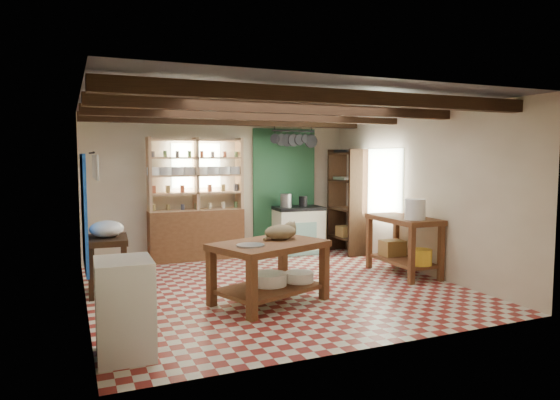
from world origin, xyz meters
name	(u,v)px	position (x,y,z in m)	size (l,w,h in m)	color
floor	(273,287)	(0.00, 0.00, -0.01)	(5.00, 5.00, 0.02)	maroon
ceiling	(273,103)	(0.00, 0.00, 2.60)	(5.00, 5.00, 0.02)	#4E4E53
wall_back	(223,187)	(0.00, 2.50, 1.30)	(5.00, 0.04, 2.60)	beige
wall_front	(373,216)	(0.00, -2.50, 1.30)	(5.00, 0.04, 2.60)	beige
wall_left	(83,203)	(-2.50, 0.00, 1.30)	(0.04, 5.00, 2.60)	beige
wall_right	(417,192)	(2.50, 0.00, 1.30)	(0.04, 5.00, 2.60)	beige
ceiling_beams	(273,112)	(0.00, 0.00, 2.48)	(5.00, 3.80, 0.15)	#321E11
blue_wall_patch	(84,212)	(-2.47, 0.90, 1.10)	(0.04, 1.40, 1.60)	blue
green_wall_patch	(284,188)	(1.25, 2.47, 1.25)	(1.30, 0.04, 2.30)	#1F4E2F
window_back	(196,165)	(-0.50, 2.48, 1.70)	(0.90, 0.02, 0.80)	beige
window_right	(380,182)	(2.48, 1.00, 1.40)	(0.02, 1.30, 1.20)	beige
utensil_rail	(92,165)	(-2.44, -1.20, 1.78)	(0.06, 0.90, 0.28)	black
pot_rack	(293,140)	(1.25, 2.05, 2.18)	(0.86, 0.12, 0.36)	black
shelving_unit	(196,199)	(-0.55, 2.31, 1.10)	(1.70, 0.34, 2.20)	tan
tall_rack	(347,201)	(2.28, 1.80, 1.00)	(0.40, 0.86, 2.00)	#321E11
work_table	(269,272)	(-0.34, -0.69, 0.39)	(1.38, 0.92, 0.78)	brown
stove	(298,230)	(1.40, 2.15, 0.45)	(0.92, 0.62, 0.90)	white
prep_table	(108,265)	(-2.20, 0.59, 0.39)	(0.52, 0.76, 0.77)	#321E11
white_cabinet	(125,308)	(-2.22, -1.75, 0.46)	(0.51, 0.61, 0.92)	white
right_counter	(403,246)	(2.18, -0.10, 0.46)	(0.64, 1.28, 0.92)	brown
cat	(281,232)	(-0.13, -0.56, 0.88)	(0.43, 0.33, 0.19)	#998359
steel_tray	(250,245)	(-0.65, -0.86, 0.79)	(0.34, 0.34, 0.02)	#97979E
basin_large	(269,279)	(-0.31, -0.63, 0.29)	(0.45, 0.45, 0.16)	white
basin_small	(299,277)	(0.11, -0.63, 0.27)	(0.38, 0.38, 0.13)	white
kettle_left	(286,201)	(1.16, 2.17, 1.03)	(0.22, 0.22, 0.25)	#97979E
kettle_right	(303,201)	(1.50, 2.14, 1.00)	(0.16, 0.16, 0.20)	black
enamel_bowl	(107,229)	(-2.20, 0.59, 0.88)	(0.45, 0.45, 0.23)	white
white_bucket	(415,209)	(2.12, -0.45, 1.07)	(0.31, 0.31, 0.31)	white
wicker_basket	(392,248)	(2.19, 0.20, 0.37)	(0.36, 0.29, 0.25)	olive
yellow_tub	(421,257)	(2.17, -0.55, 0.36)	(0.32, 0.32, 0.24)	yellow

